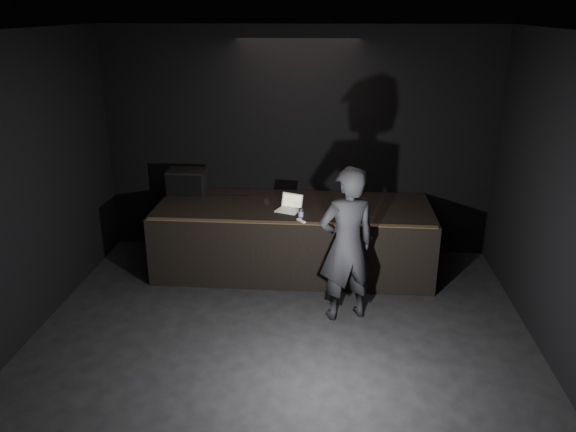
% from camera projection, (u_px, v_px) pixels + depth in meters
% --- Properties ---
extents(ground, '(7.00, 7.00, 0.00)m').
position_uv_depth(ground, '(275.00, 379.00, 5.98)').
color(ground, black).
rests_on(ground, ground).
extents(room_walls, '(6.10, 7.10, 3.52)m').
position_uv_depth(room_walls, '(273.00, 199.00, 5.28)').
color(room_walls, black).
rests_on(room_walls, ground).
extents(stage_riser, '(4.00, 1.50, 1.00)m').
position_uv_depth(stage_riser, '(293.00, 237.00, 8.36)').
color(stage_riser, black).
rests_on(stage_riser, ground).
extents(riser_lip, '(3.92, 0.10, 0.01)m').
position_uv_depth(riser_lip, '(290.00, 223.00, 7.52)').
color(riser_lip, brown).
rests_on(riser_lip, stage_riser).
extents(stage_monitor, '(0.58, 0.43, 0.39)m').
position_uv_depth(stage_monitor, '(187.00, 182.00, 8.63)').
color(stage_monitor, black).
rests_on(stage_monitor, stage_riser).
extents(cable, '(0.94, 0.03, 0.02)m').
position_uv_depth(cable, '(224.00, 197.00, 8.55)').
color(cable, black).
rests_on(cable, stage_riser).
extents(laptop, '(0.40, 0.38, 0.22)m').
position_uv_depth(laptop, '(290.00, 206.00, 7.99)').
color(laptop, silver).
rests_on(laptop, stage_riser).
extents(beer_can, '(0.07, 0.07, 0.17)m').
position_uv_depth(beer_can, '(301.00, 214.00, 7.61)').
color(beer_can, silver).
rests_on(beer_can, stage_riser).
extents(plastic_cup, '(0.08, 0.08, 0.10)m').
position_uv_depth(plastic_cup, '(267.00, 202.00, 8.17)').
color(plastic_cup, white).
rests_on(plastic_cup, stage_riser).
extents(wii_remote, '(0.13, 0.16, 0.03)m').
position_uv_depth(wii_remote, '(301.00, 221.00, 7.56)').
color(wii_remote, white).
rests_on(wii_remote, stage_riser).
extents(person, '(0.84, 0.70, 1.99)m').
position_uv_depth(person, '(347.00, 245.00, 6.86)').
color(person, black).
rests_on(person, ground).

